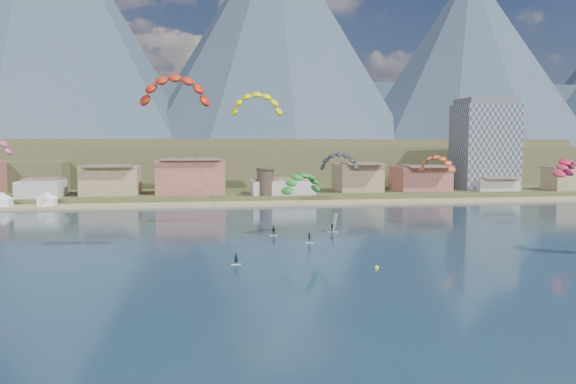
{
  "coord_description": "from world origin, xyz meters",
  "views": [
    {
      "loc": [
        -14.55,
        -65.41,
        18.33
      ],
      "look_at": [
        0.0,
        32.0,
        10.0
      ],
      "focal_mm": 36.13,
      "sensor_mm": 36.0,
      "label": 1
    }
  ],
  "objects_px": {
    "kitesurfer_green": "(302,180)",
    "windsurfer": "(333,226)",
    "apartment_tower": "(485,145)",
    "buoy": "(377,268)",
    "kitesurfer_red": "(175,86)",
    "watchtower": "(265,182)",
    "kitesurfer_yellow": "(257,101)"
  },
  "relations": [
    {
      "from": "kitesurfer_green",
      "to": "windsurfer",
      "type": "bearing_deg",
      "value": 17.16
    },
    {
      "from": "apartment_tower",
      "to": "buoy",
      "type": "xyz_separation_m",
      "value": [
        -74.31,
        -112.6,
        -17.71
      ]
    },
    {
      "from": "kitesurfer_red",
      "to": "kitesurfer_green",
      "type": "bearing_deg",
      "value": 35.97
    },
    {
      "from": "apartment_tower",
      "to": "kitesurfer_red",
      "type": "distance_m",
      "value": 142.26
    },
    {
      "from": "kitesurfer_green",
      "to": "kitesurfer_red",
      "type": "bearing_deg",
      "value": -144.03
    },
    {
      "from": "watchtower",
      "to": "windsurfer",
      "type": "xyz_separation_m",
      "value": [
        7.15,
        -63.52,
        -5.12
      ]
    },
    {
      "from": "kitesurfer_red",
      "to": "windsurfer",
      "type": "relative_size",
      "value": 7.99
    },
    {
      "from": "apartment_tower",
      "to": "windsurfer",
      "type": "height_order",
      "value": "apartment_tower"
    },
    {
      "from": "apartment_tower",
      "to": "watchtower",
      "type": "relative_size",
      "value": 3.72
    },
    {
      "from": "kitesurfer_red",
      "to": "kitesurfer_green",
      "type": "height_order",
      "value": "kitesurfer_red"
    },
    {
      "from": "windsurfer",
      "to": "buoy",
      "type": "xyz_separation_m",
      "value": [
        -1.46,
        -35.08,
        -1.13
      ]
    },
    {
      "from": "kitesurfer_yellow",
      "to": "kitesurfer_green",
      "type": "relative_size",
      "value": 2.07
    },
    {
      "from": "windsurfer",
      "to": "apartment_tower",
      "type": "bearing_deg",
      "value": 46.78
    },
    {
      "from": "kitesurfer_red",
      "to": "kitesurfer_yellow",
      "type": "distance_m",
      "value": 33.46
    },
    {
      "from": "apartment_tower",
      "to": "kitesurfer_red",
      "type": "height_order",
      "value": "apartment_tower"
    },
    {
      "from": "windsurfer",
      "to": "buoy",
      "type": "height_order",
      "value": "windsurfer"
    },
    {
      "from": "watchtower",
      "to": "apartment_tower",
      "type": "bearing_deg",
      "value": 9.93
    },
    {
      "from": "kitesurfer_yellow",
      "to": "windsurfer",
      "type": "bearing_deg",
      "value": -33.93
    },
    {
      "from": "apartment_tower",
      "to": "windsurfer",
      "type": "distance_m",
      "value": 107.66
    },
    {
      "from": "windsurfer",
      "to": "buoy",
      "type": "distance_m",
      "value": 35.13
    },
    {
      "from": "apartment_tower",
      "to": "windsurfer",
      "type": "relative_size",
      "value": 8.16
    },
    {
      "from": "buoy",
      "to": "apartment_tower",
      "type": "bearing_deg",
      "value": 56.58
    },
    {
      "from": "watchtower",
      "to": "buoy",
      "type": "bearing_deg",
      "value": -86.7
    },
    {
      "from": "apartment_tower",
      "to": "watchtower",
      "type": "bearing_deg",
      "value": -170.07
    },
    {
      "from": "kitesurfer_red",
      "to": "buoy",
      "type": "distance_m",
      "value": 43.14
    },
    {
      "from": "kitesurfer_red",
      "to": "kitesurfer_yellow",
      "type": "xyz_separation_m",
      "value": [
        16.07,
        29.35,
        -0.16
      ]
    },
    {
      "from": "kitesurfer_yellow",
      "to": "kitesurfer_green",
      "type": "bearing_deg",
      "value": -57.12
    },
    {
      "from": "apartment_tower",
      "to": "windsurfer",
      "type": "bearing_deg",
      "value": -133.22
    },
    {
      "from": "kitesurfer_red",
      "to": "kitesurfer_yellow",
      "type": "relative_size",
      "value": 1.01
    },
    {
      "from": "apartment_tower",
      "to": "kitesurfer_yellow",
      "type": "relative_size",
      "value": 1.03
    },
    {
      "from": "kitesurfer_yellow",
      "to": "windsurfer",
      "type": "xyz_separation_m",
      "value": [
        14.71,
        -9.9,
        -26.22
      ]
    },
    {
      "from": "kitesurfer_green",
      "to": "apartment_tower",
      "type": "bearing_deg",
      "value": 44.96
    }
  ]
}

